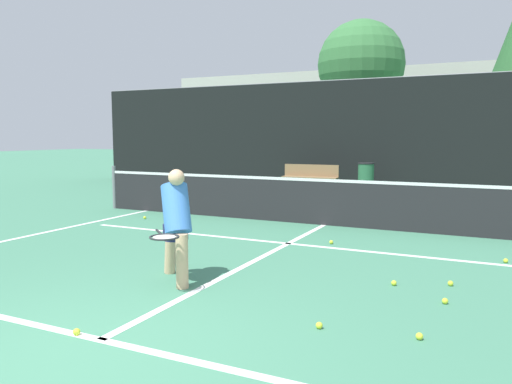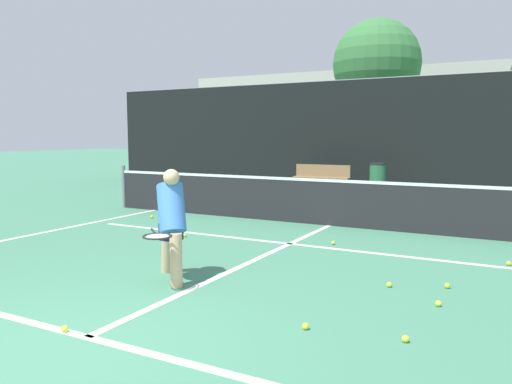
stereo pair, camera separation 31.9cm
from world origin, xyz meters
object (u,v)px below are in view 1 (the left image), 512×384
at_px(trash_bin, 366,178).
at_px(player_practicing, 176,222).
at_px(parked_car, 343,165).
at_px(courtside_bench, 310,176).

bearing_deg(trash_bin, player_practicing, -88.90).
bearing_deg(player_practicing, parked_car, 141.06).
relative_size(player_practicing, courtside_bench, 0.75).
bearing_deg(parked_car, trash_bin, -66.74).
relative_size(player_practicing, parked_car, 0.31).
xyz_separation_m(trash_bin, parked_car, (-2.27, 5.29, 0.09)).
xyz_separation_m(player_practicing, trash_bin, (-0.21, 10.83, -0.27)).
distance_m(player_practicing, trash_bin, 10.83).
bearing_deg(parked_car, courtside_bench, -85.45).
bearing_deg(courtside_bench, trash_bin, 0.61).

